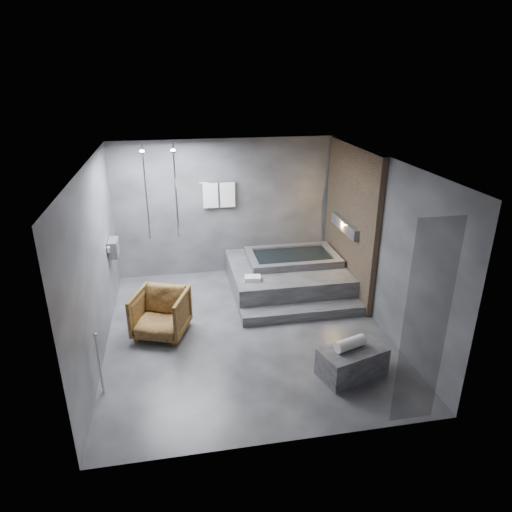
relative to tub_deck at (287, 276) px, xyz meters
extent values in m
plane|color=#2C2C2E|center=(-1.05, -1.45, -0.25)|extent=(5.00, 5.00, 0.00)
cube|color=#49494C|center=(-1.05, -1.45, 2.55)|extent=(4.50, 5.00, 0.04)
cube|color=#35363A|center=(-1.05, 1.05, 1.15)|extent=(4.50, 0.04, 2.80)
cube|color=#35363A|center=(-1.05, -3.95, 1.15)|extent=(4.50, 0.04, 2.80)
cube|color=#35363A|center=(-3.30, -1.45, 1.15)|extent=(0.04, 5.00, 2.80)
cube|color=#35363A|center=(1.20, -1.45, 1.15)|extent=(0.04, 5.00, 2.80)
cube|color=#856B4E|center=(1.14, -0.20, 1.15)|extent=(0.10, 2.40, 2.78)
cube|color=#FF9938|center=(1.06, -0.20, 1.05)|extent=(0.14, 1.20, 0.20)
cube|color=slate|center=(-3.21, -0.05, 0.85)|extent=(0.16, 0.42, 0.30)
imported|color=beige|center=(-3.20, -0.15, 0.80)|extent=(0.08, 0.08, 0.21)
imported|color=beige|center=(-3.20, 0.05, 0.78)|extent=(0.07, 0.07, 0.15)
cylinder|color=silver|center=(-2.05, 0.60, 1.65)|extent=(0.04, 0.04, 1.80)
cylinder|color=silver|center=(-2.60, 0.60, 1.65)|extent=(0.04, 0.04, 1.80)
cylinder|color=silver|center=(-1.20, 0.99, 1.70)|extent=(0.75, 0.02, 0.02)
cube|color=white|center=(-1.37, 0.97, 1.45)|extent=(0.30, 0.06, 0.50)
cube|color=white|center=(-1.03, 0.97, 1.45)|extent=(0.30, 0.06, 0.50)
cylinder|color=silver|center=(-3.20, -2.65, 0.20)|extent=(0.04, 0.04, 0.90)
cube|color=black|center=(0.60, -3.90, 1.10)|extent=(0.55, 0.01, 2.60)
cube|color=#313133|center=(0.00, 0.00, 0.00)|extent=(2.20, 2.00, 0.50)
cube|color=#313133|center=(0.00, -1.18, -0.16)|extent=(2.20, 0.36, 0.18)
cube|color=#313133|center=(0.23, -2.87, -0.04)|extent=(1.04, 0.76, 0.42)
imported|color=#402710|center=(-2.43, -1.29, 0.13)|extent=(1.04, 1.05, 0.75)
cylinder|color=white|center=(0.19, -2.85, 0.25)|extent=(0.49, 0.30, 0.17)
cube|color=silver|center=(-0.79, -0.58, 0.29)|extent=(0.31, 0.25, 0.08)
camera|label=1|loc=(-2.08, -7.93, 3.79)|focal=32.00mm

